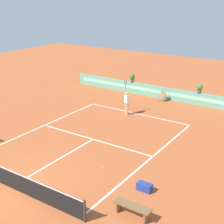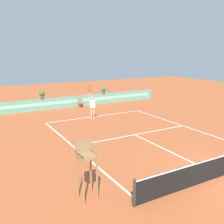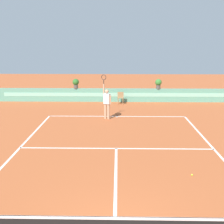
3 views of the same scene
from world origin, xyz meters
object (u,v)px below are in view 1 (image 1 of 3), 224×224
Objects in this scene: potted_plant_left at (132,77)px; potted_plant_right at (200,88)px; gear_bag at (144,187)px; tennis_player at (127,101)px; ball_kid_chair at (162,96)px; tennis_ball_near_baseline at (103,167)px; bench_courtside at (132,208)px.

potted_plant_right is at bearing 0.00° from potted_plant_left.
gear_bag is 0.97× the size of potted_plant_left.
potted_plant_right is (3.65, 5.07, 0.36)m from tennis_player.
ball_kid_chair is 12.50× the size of tennis_ball_near_baseline.
gear_bag is 2.80m from tennis_ball_near_baseline.
ball_kid_chair reaches higher than tennis_ball_near_baseline.
potted_plant_right is (2.82, 0.73, 0.93)m from ball_kid_chair.
ball_kid_chair is 4.46m from tennis_player.
tennis_player is at bearing -100.89° from ball_kid_chair.
ball_kid_chair is 1.17× the size of potted_plant_right.
ball_kid_chair is 0.53× the size of bench_courtside.
gear_bag is at bearing -53.93° from tennis_player.
potted_plant_right is at bearing 100.19° from bench_courtside.
ball_kid_chair is 3.56m from potted_plant_left.
ball_kid_chair is at bearing 111.10° from bench_courtside.
gear_bag is 15.65m from potted_plant_left.
ball_kid_chair is 3.06m from potted_plant_right.
tennis_player reaches higher than ball_kid_chair.
potted_plant_left is (-8.87, 15.04, 1.04)m from bench_courtside.
bench_courtside is 17.50m from potted_plant_left.
tennis_player is 3.57× the size of potted_plant_left.
potted_plant_right is (-2.23, 13.15, 1.23)m from gear_bag.
potted_plant_left is at bearing 114.34° from tennis_ball_near_baseline.
tennis_player is at bearing 122.51° from bench_courtside.
bench_courtside is at bearing -59.47° from potted_plant_left.
ball_kid_chair is 1.17× the size of potted_plant_left.
bench_courtside is 2.21× the size of potted_plant_left.
gear_bag is 0.27× the size of tennis_player.
tennis_ball_near_baseline is at bearing -92.29° from potted_plant_right.
potted_plant_left is at bearing 120.53° from bench_courtside.
potted_plant_left is (-3.35, 0.73, 0.93)m from ball_kid_chair.
potted_plant_left is (-2.52, 5.07, 0.36)m from tennis_player.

